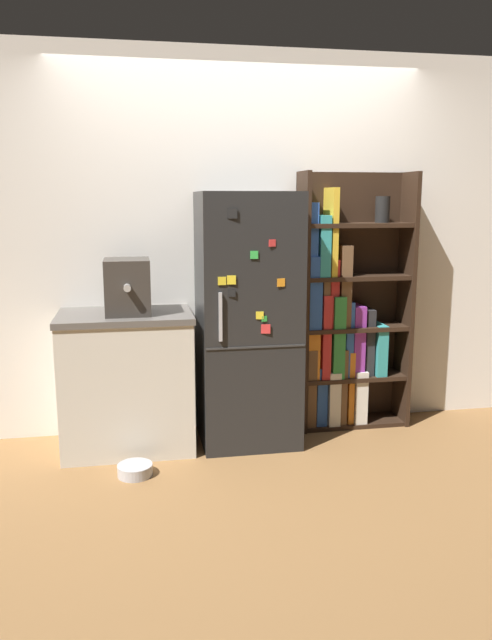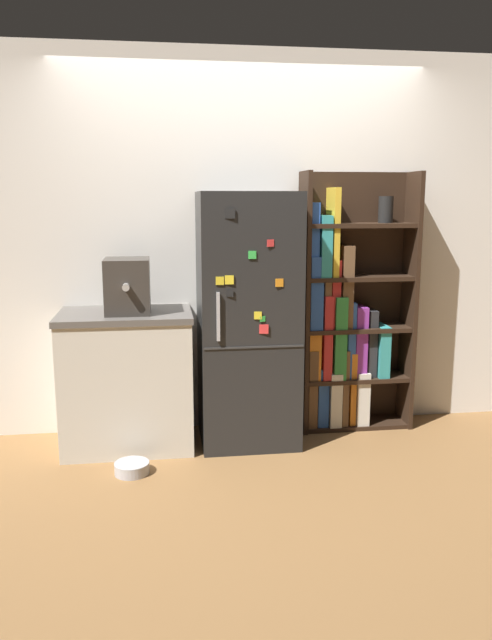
{
  "view_description": "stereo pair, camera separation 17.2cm",
  "coord_description": "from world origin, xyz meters",
  "px_view_note": "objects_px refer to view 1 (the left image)",
  "views": [
    {
      "loc": [
        -0.74,
        -3.81,
        1.61
      ],
      "look_at": [
        -0.01,
        0.15,
        0.83
      ],
      "focal_mm": 35.0,
      "sensor_mm": 36.0,
      "label": 1
    },
    {
      "loc": [
        -0.57,
        -3.84,
        1.61
      ],
      "look_at": [
        -0.01,
        0.15,
        0.83
      ],
      "focal_mm": 35.0,
      "sensor_mm": 36.0,
      "label": 2
    }
  ],
  "objects_px": {
    "espresso_machine": "(128,287)",
    "pet_bowl": "(135,469)",
    "refrigerator": "(248,320)",
    "bookshelf": "(341,321)"
  },
  "relations": [
    {
      "from": "bookshelf",
      "to": "espresso_machine",
      "type": "distance_m",
      "value": 1.52
    },
    {
      "from": "bookshelf",
      "to": "espresso_machine",
      "type": "height_order",
      "value": "bookshelf"
    },
    {
      "from": "refrigerator",
      "to": "espresso_machine",
      "type": "bearing_deg",
      "value": -178.36
    },
    {
      "from": "pet_bowl",
      "to": "refrigerator",
      "type": "bearing_deg",
      "value": 30.82
    },
    {
      "from": "refrigerator",
      "to": "pet_bowl",
      "type": "xyz_separation_m",
      "value": [
        -0.76,
        -0.46,
        -0.79
      ]
    },
    {
      "from": "espresso_machine",
      "to": "pet_bowl",
      "type": "bearing_deg",
      "value": -88.84
    },
    {
      "from": "refrigerator",
      "to": "bookshelf",
      "type": "height_order",
      "value": "bookshelf"
    },
    {
      "from": "espresso_machine",
      "to": "pet_bowl",
      "type": "relative_size",
      "value": 1.79
    },
    {
      "from": "bookshelf",
      "to": "espresso_machine",
      "type": "bearing_deg",
      "value": -172.67
    },
    {
      "from": "refrigerator",
      "to": "espresso_machine",
      "type": "relative_size",
      "value": 4.42
    }
  ]
}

